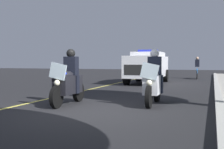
% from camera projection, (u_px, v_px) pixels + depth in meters
% --- Properties ---
extents(ground_plane, '(80.00, 80.00, 0.00)m').
position_uv_depth(ground_plane, '(90.00, 111.00, 7.76)').
color(ground_plane, black).
extents(curb_strip, '(48.00, 0.24, 0.15)m').
position_uv_depth(curb_strip, '(221.00, 115.00, 6.66)').
color(curb_strip, '#B7B5AD').
rests_on(curb_strip, ground).
extents(lane_stripe_center, '(48.00, 0.12, 0.01)m').
position_uv_depth(lane_stripe_center, '(16.00, 106.00, 8.56)').
color(lane_stripe_center, '#E0D14C').
rests_on(lane_stripe_center, ground).
extents(police_motorcycle_lead_left, '(2.14, 0.58, 1.72)m').
position_uv_depth(police_motorcycle_lead_left, '(68.00, 82.00, 8.82)').
color(police_motorcycle_lead_left, black).
rests_on(police_motorcycle_lead_left, ground).
extents(police_motorcycle_lead_right, '(2.14, 0.58, 1.72)m').
position_uv_depth(police_motorcycle_lead_right, '(153.00, 82.00, 8.85)').
color(police_motorcycle_lead_right, black).
rests_on(police_motorcycle_lead_right, ground).
extents(police_suv, '(4.96, 2.19, 2.05)m').
position_uv_depth(police_suv, '(148.00, 66.00, 17.52)').
color(police_suv, silver).
rests_on(police_suv, ground).
extents(cyclist_background, '(1.76, 0.33, 1.69)m').
position_uv_depth(cyclist_background, '(197.00, 68.00, 21.94)').
color(cyclist_background, black).
rests_on(cyclist_background, ground).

